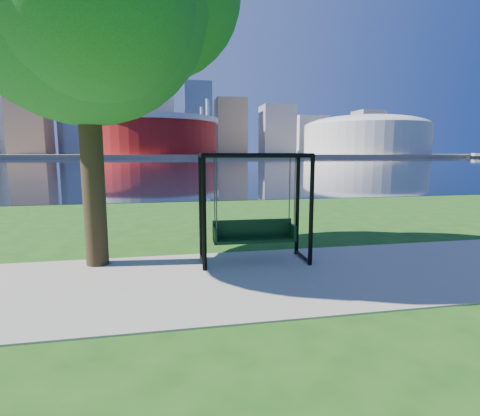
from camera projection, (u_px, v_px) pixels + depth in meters
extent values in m
plane|color=#1E5114|center=(245.00, 271.00, 8.05)|extent=(900.00, 900.00, 0.00)
cube|color=#9E937F|center=(251.00, 278.00, 7.56)|extent=(120.00, 4.00, 0.03)
cube|color=black|center=(172.00, 162.00, 107.09)|extent=(900.00, 180.00, 0.02)
cube|color=#937F60|center=(168.00, 156.00, 305.05)|extent=(900.00, 228.00, 2.00)
cylinder|color=maroon|center=(152.00, 137.00, 232.47)|extent=(80.00, 80.00, 22.00)
cylinder|color=silver|center=(151.00, 121.00, 231.10)|extent=(83.00, 83.00, 3.00)
cylinder|color=silver|center=(202.00, 131.00, 256.47)|extent=(2.00, 2.00, 32.00)
cylinder|color=silver|center=(101.00, 130.00, 243.93)|extent=(2.00, 2.00, 32.00)
cylinder|color=silver|center=(89.00, 125.00, 207.03)|extent=(2.00, 2.00, 32.00)
cylinder|color=silver|center=(208.00, 127.00, 219.57)|extent=(2.00, 2.00, 32.00)
cylinder|color=beige|center=(365.00, 140.00, 260.23)|extent=(84.00, 84.00, 20.00)
ellipsoid|color=beige|center=(366.00, 127.00, 258.93)|extent=(84.00, 84.00, 15.12)
cube|color=#998466|center=(28.00, 94.00, 273.69)|extent=(26.00, 26.00, 88.00)
cube|color=slate|center=(79.00, 95.00, 303.18)|extent=(30.00, 24.00, 95.00)
cube|color=gray|center=(115.00, 108.00, 291.13)|extent=(24.00, 24.00, 72.00)
cube|color=silver|center=(155.00, 108.00, 325.40)|extent=(32.00, 28.00, 80.00)
cube|color=slate|center=(198.00, 119.00, 309.37)|extent=(22.00, 22.00, 58.00)
cube|color=#998466|center=(230.00, 127.00, 330.37)|extent=(26.00, 26.00, 48.00)
cube|color=gray|center=(277.00, 130.00, 328.71)|extent=(28.00, 24.00, 42.00)
cube|color=silver|center=(309.00, 135.00, 361.04)|extent=(30.00, 26.00, 36.00)
cube|color=gray|center=(368.00, 133.00, 350.85)|extent=(24.00, 24.00, 40.00)
cube|color=#998466|center=(396.00, 138.00, 373.61)|extent=(26.00, 26.00, 32.00)
sphere|color=#998466|center=(22.00, 25.00, 266.85)|extent=(10.00, 10.00, 10.00)
cylinder|color=black|center=(204.00, 215.00, 7.84)|extent=(0.10, 0.10, 2.47)
cylinder|color=black|center=(311.00, 212.00, 8.24)|extent=(0.10, 0.10, 2.47)
cylinder|color=black|center=(201.00, 208.00, 8.79)|extent=(0.10, 0.10, 2.47)
cylinder|color=black|center=(297.00, 206.00, 9.18)|extent=(0.10, 0.10, 2.47)
cylinder|color=black|center=(259.00, 155.00, 7.86)|extent=(2.36, 0.15, 0.10)
cylinder|color=black|center=(250.00, 155.00, 8.81)|extent=(2.36, 0.15, 0.10)
cylinder|color=black|center=(202.00, 155.00, 8.14)|extent=(0.12, 0.97, 0.10)
cylinder|color=black|center=(203.00, 261.00, 8.48)|extent=(0.10, 0.97, 0.08)
cylinder|color=black|center=(305.00, 155.00, 8.53)|extent=(0.12, 0.97, 0.10)
cylinder|color=black|center=(303.00, 257.00, 8.88)|extent=(0.10, 0.97, 0.08)
cube|color=black|center=(254.00, 240.00, 8.61)|extent=(1.89, 0.53, 0.06)
cube|color=black|center=(252.00, 228.00, 8.78)|extent=(1.88, 0.10, 0.41)
cube|color=black|center=(215.00, 235.00, 8.44)|extent=(0.07, 0.48, 0.37)
cube|color=black|center=(292.00, 232.00, 8.74)|extent=(0.07, 0.48, 0.37)
cylinder|color=#37373C|center=(216.00, 194.00, 8.11)|extent=(0.03, 0.03, 1.56)
cylinder|color=#37373C|center=(295.00, 193.00, 8.41)|extent=(0.03, 0.03, 1.56)
cylinder|color=#37373C|center=(215.00, 192.00, 8.50)|extent=(0.03, 0.03, 1.56)
cylinder|color=#37373C|center=(290.00, 191.00, 8.80)|extent=(0.03, 0.03, 1.56)
cylinder|color=black|center=(92.00, 157.00, 8.12)|extent=(0.49, 0.49, 4.85)
sphere|color=#1B5E1F|center=(96.00, 1.00, 6.63)|extent=(3.53, 3.53, 3.53)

